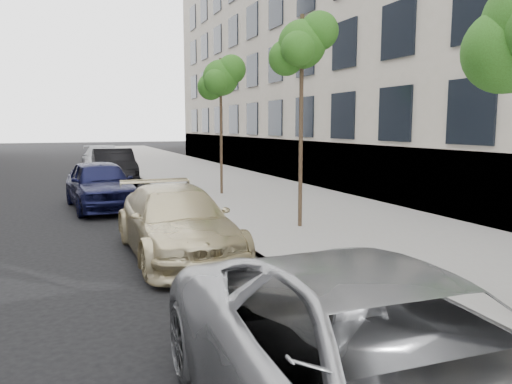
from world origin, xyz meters
TOP-DOWN VIEW (x-y plane):
  - sidewalk at (4.30, 24.00)m, footprint 6.40×72.00m
  - curb at (1.18, 24.00)m, footprint 0.15×72.00m
  - tree_mid at (3.23, 8.00)m, footprint 1.55×1.35m
  - tree_far at (3.23, 14.50)m, footprint 1.65×1.45m
  - minivan at (-0.10, -0.17)m, footprint 2.70×5.59m
  - suv at (-0.19, 6.82)m, footprint 2.01×4.84m
  - sedan_blue at (-1.18, 13.48)m, footprint 2.22×4.73m
  - sedan_black at (-0.10, 20.21)m, footprint 1.75×4.89m
  - sedan_rear at (-0.10, 25.87)m, footprint 2.17×5.27m

SIDE VIEW (x-z plane):
  - sidewalk at x=4.30m, z-range 0.00..0.14m
  - curb at x=1.18m, z-range 0.00..0.14m
  - suv at x=-0.19m, z-range 0.00..1.40m
  - sedan_rear at x=-0.10m, z-range 0.00..1.52m
  - minivan at x=-0.10m, z-range 0.00..1.54m
  - sedan_blue at x=-1.18m, z-range 0.00..1.56m
  - sedan_black at x=-0.10m, z-range 0.00..1.60m
  - tree_far at x=3.23m, z-range 1.83..6.85m
  - tree_mid at x=3.23m, z-range 1.96..7.16m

